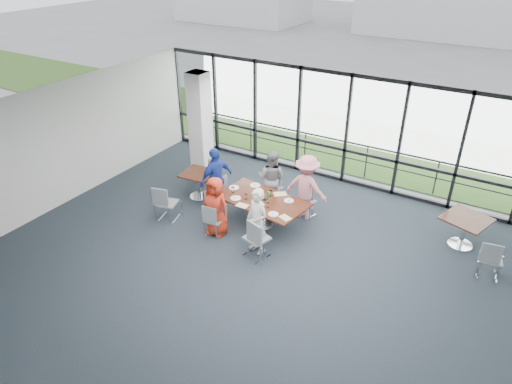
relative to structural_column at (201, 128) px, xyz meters
The scene contains 39 objects.
floor 4.96m from the structural_column, 39.81° to the right, with size 12.00×10.00×0.02m, color #212A32.
ceiling 4.95m from the structural_column, 39.81° to the right, with size 12.00×10.00×0.04m, color white.
wall_left 3.84m from the structural_column, 128.66° to the right, with size 0.10×10.00×3.20m, color silver.
curtain_wall_back 4.12m from the structural_column, 29.05° to the left, with size 12.00×0.10×3.20m, color white.
structural_column is the anchor object (origin of this frame).
apron 8.04m from the structural_column, 62.78° to the left, with size 80.00×70.00×0.02m, color gray.
grass_strip 6.36m from the structural_column, 54.25° to the left, with size 80.00×5.00×0.01m, color #2B5220.
guard_rail 4.57m from the structural_column, 35.84° to the left, with size 0.06×0.06×12.00m, color #2D2D33.
main_table 3.20m from the structural_column, 24.72° to the right, with size 2.32×1.48×0.75m.
side_table_left 1.46m from the structural_column, 58.98° to the right, with size 0.91×0.91×0.75m.
side_table_right 7.26m from the structural_column, ahead, with size 1.19×1.19×0.75m.
diner_near_left 3.05m from the structural_column, 47.08° to the right, with size 0.74×0.48×1.51m, color red.
diner_near_right 3.99m from the structural_column, 35.03° to the right, with size 0.58×0.42×1.59m, color silver.
diner_far_left 2.59m from the structural_column, ahead, with size 0.75×0.47×1.55m, color gray.
diner_far_right 3.61m from the structural_column, ahead, with size 1.11×0.57×1.72m, color #D87B87.
diner_end 1.87m from the structural_column, 40.85° to the right, with size 1.00×0.54×1.70m, color #1D3397.
chair_main_nl 3.19m from the structural_column, 47.84° to the right, with size 0.40×0.40×0.82m, color gray, non-canonical shape.
chair_main_nr 4.25m from the structural_column, 36.35° to the right, with size 0.48×0.48×0.98m, color gray, non-canonical shape.
chair_main_fl 2.70m from the structural_column, ahead, with size 0.41×0.41×0.83m, color gray, non-canonical shape.
chair_main_fr 3.72m from the structural_column, ahead, with size 0.40×0.40×0.83m, color gray, non-canonical shape.
chair_main_end 2.00m from the structural_column, 41.93° to the right, with size 0.42×0.42×0.87m, color gray, non-canonical shape.
chair_spare_la 2.57m from the structural_column, 75.86° to the right, with size 0.45×0.45×0.92m, color gray, non-canonical shape.
chair_spare_lb 1.60m from the structural_column, 40.49° to the right, with size 0.47×0.47×0.95m, color gray, non-canonical shape.
chair_spare_r 7.97m from the structural_column, ahead, with size 0.43×0.43×0.88m, color gray, non-canonical shape.
plate_nl 2.82m from the structural_column, 35.71° to the right, with size 0.26×0.26×0.01m, color white.
plate_nr 3.86m from the structural_column, 27.59° to the right, with size 0.24×0.24×0.01m, color white.
plate_fl 2.53m from the structural_column, 18.65° to the right, with size 0.26×0.26×0.01m, color white.
plate_fr 3.61m from the structural_column, 16.72° to the right, with size 0.24×0.24×0.01m, color white.
plate_end 2.34m from the structural_column, 31.70° to the right, with size 0.25×0.25×0.01m, color white.
tumbler_a 2.94m from the structural_column, 31.21° to the right, with size 0.07×0.07×0.13m, color white.
tumbler_b 3.53m from the structural_column, 26.62° to the right, with size 0.06×0.06×0.13m, color white.
tumbler_c 3.14m from the structural_column, 19.76° to the right, with size 0.07×0.07×0.15m, color white.
tumbler_d 2.51m from the structural_column, 34.69° to the right, with size 0.08×0.08×0.15m, color white.
menu_a 3.18m from the structural_column, 35.27° to the right, with size 0.29×0.20×0.00m, color white.
menu_b 4.11m from the structural_column, 25.35° to the right, with size 0.27×0.19×0.00m, color white.
menu_c 3.24m from the structural_column, 15.20° to the right, with size 0.32×0.22×0.00m, color white.
condiment_caddy 3.21m from the structural_column, 24.36° to the right, with size 0.10×0.07×0.04m, color black.
ketchup_bottle 3.10m from the structural_column, 24.27° to the right, with size 0.06×0.06×0.18m, color #970007.
green_bottle 3.20m from the structural_column, 22.38° to the right, with size 0.05×0.05×0.20m, color #217132.
Camera 1 is at (3.96, -6.57, 6.36)m, focal length 32.00 mm.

